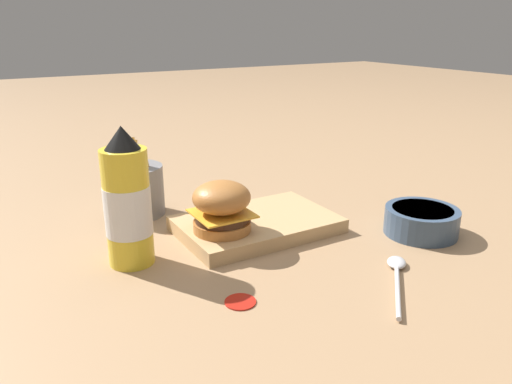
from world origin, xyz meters
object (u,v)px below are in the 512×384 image
Objects in this scene: spoon at (397,271)px; serving_board at (256,225)px; side_bowl at (421,220)px; fries_basket at (135,189)px; burger at (222,206)px; ketchup_bottle at (128,204)px.

serving_board is at bearing 66.00° from spoon.
side_bowl reaches higher than spoon.
side_bowl is (-0.41, 0.36, -0.03)m from fries_basket.
serving_board reaches higher than spoon.
burger is 0.63× the size of fries_basket.
ketchup_bottle is at bearing 98.00° from spoon.
fries_basket is at bearing -109.69° from ketchup_bottle.
fries_basket reaches higher than spoon.
burger is at bearing -23.10° from side_bowl.
burger is 0.30m from spoon.
serving_board is 0.30m from side_bowl.
side_bowl is at bearing 156.90° from burger.
burger is 0.76× the size of side_bowl.
fries_basket is 1.08× the size of spoon.
side_bowl is 0.91× the size of spoon.
fries_basket is at bearing -40.90° from side_bowl.
ketchup_bottle is at bearing 1.58° from serving_board.
ketchup_bottle is 1.42× the size of fries_basket.
spoon is at bearing 143.56° from ketchup_bottle.
side_bowl is (-0.25, 0.16, 0.01)m from serving_board.
ketchup_bottle is 0.42m from spoon.
burger is (0.08, 0.02, 0.06)m from serving_board.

